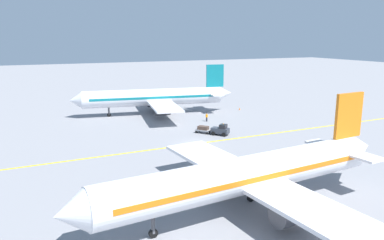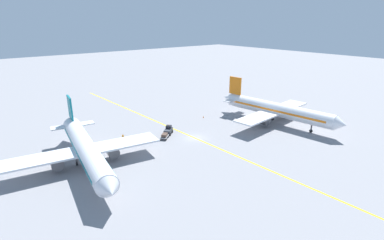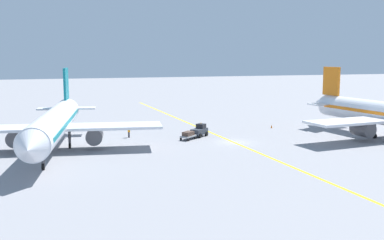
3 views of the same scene
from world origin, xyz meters
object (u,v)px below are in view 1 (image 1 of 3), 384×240
at_px(airplane_at_gate, 249,175).
at_px(baggage_tug_dark, 221,130).
at_px(airplane_adjacent_stand, 155,98).
at_px(traffic_cone_by_wingtip, 295,154).
at_px(baggage_cart_trailing, 203,129).
at_px(traffic_cone_mid_apron, 240,109).
at_px(ground_crew_worker, 207,117).
at_px(traffic_cone_near_nose, 305,192).

distance_m(airplane_at_gate, baggage_tug_dark, 29.03).
distance_m(airplane_adjacent_stand, traffic_cone_by_wingtip, 37.45).
relative_size(baggage_cart_trailing, traffic_cone_mid_apron, 5.26).
height_order(baggage_cart_trailing, traffic_cone_mid_apron, baggage_cart_trailing).
height_order(airplane_at_gate, ground_crew_worker, airplane_at_gate).
distance_m(airplane_at_gate, traffic_cone_mid_apron, 52.31).
bearing_deg(airplane_adjacent_stand, baggage_cart_trailing, -172.95).
bearing_deg(traffic_cone_mid_apron, airplane_at_gate, 149.78).
bearing_deg(ground_crew_worker, traffic_cone_by_wingtip, -176.82).
xyz_separation_m(airplane_at_gate, traffic_cone_mid_apron, (45.10, -26.27, -3.43)).
bearing_deg(traffic_cone_near_nose, traffic_cone_by_wingtip, -34.70).
xyz_separation_m(baggage_tug_dark, ground_crew_worker, (10.66, -2.58, 0.01)).
height_order(airplane_adjacent_stand, traffic_cone_mid_apron, airplane_adjacent_stand).
bearing_deg(airplane_at_gate, baggage_tug_dark, -22.99).
bearing_deg(traffic_cone_near_nose, airplane_at_gate, 96.14).
bearing_deg(traffic_cone_mid_apron, traffic_cone_near_nose, 157.14).
bearing_deg(traffic_cone_by_wingtip, airplane_at_gate, 127.92).
bearing_deg(traffic_cone_by_wingtip, baggage_tug_dark, 15.16).
bearing_deg(ground_crew_worker, baggage_cart_trailing, 150.02).
relative_size(ground_crew_worker, traffic_cone_mid_apron, 3.05).
bearing_deg(airplane_adjacent_stand, traffic_cone_near_nose, -179.04).
distance_m(baggage_tug_dark, baggage_cart_trailing, 3.30).
xyz_separation_m(airplane_adjacent_stand, baggage_cart_trailing, (-19.09, -2.36, -2.95)).
relative_size(airplane_adjacent_stand, baggage_cart_trailing, 12.26).
relative_size(airplane_at_gate, ground_crew_worker, 21.16).
bearing_deg(baggage_cart_trailing, ground_crew_worker, -29.98).
bearing_deg(baggage_tug_dark, ground_crew_worker, -13.58).
xyz_separation_m(baggage_tug_dark, baggage_cart_trailing, (2.53, 2.12, -0.14)).
height_order(airplane_at_gate, traffic_cone_near_nose, airplane_at_gate).
distance_m(airplane_at_gate, baggage_cart_trailing, 30.68).
distance_m(ground_crew_worker, traffic_cone_mid_apron, 14.69).
xyz_separation_m(airplane_at_gate, traffic_cone_by_wingtip, (11.89, -15.27, -3.43)).
xyz_separation_m(baggage_tug_dark, traffic_cone_near_nose, (-25.78, 3.68, -0.63)).
bearing_deg(baggage_tug_dark, traffic_cone_mid_apron, -39.00).
relative_size(baggage_tug_dark, baggage_cart_trailing, 1.13).
bearing_deg(traffic_cone_by_wingtip, baggage_cart_trailing, 19.50).
relative_size(ground_crew_worker, traffic_cone_by_wingtip, 3.05).
relative_size(baggage_tug_dark, traffic_cone_by_wingtip, 5.93).
xyz_separation_m(baggage_cart_trailing, traffic_cone_mid_apron, (15.97, -17.10, -0.49)).
distance_m(airplane_at_gate, traffic_cone_by_wingtip, 19.66).
distance_m(baggage_tug_dark, traffic_cone_near_nose, 26.05).
distance_m(baggage_tug_dark, traffic_cone_mid_apron, 23.82).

